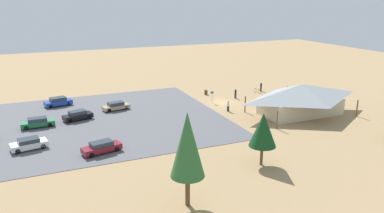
{
  "coord_description": "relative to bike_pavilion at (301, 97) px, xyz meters",
  "views": [
    {
      "loc": [
        29.85,
        56.54,
        17.88
      ],
      "look_at": [
        7.5,
        3.98,
        1.2
      ],
      "focal_mm": 34.93,
      "sensor_mm": 36.0,
      "label": 1
    }
  ],
  "objects": [
    {
      "name": "lot_sign",
      "position": [
        9.98,
        -11.4,
        -1.42
      ],
      "size": [
        0.56,
        0.08,
        2.2
      ],
      "color": "#99999E",
      "rests_on": "ground"
    },
    {
      "name": "bike_pavilion",
      "position": [
        0.0,
        0.0,
        0.0
      ],
      "size": [
        15.41,
        9.19,
        4.92
      ],
      "color": "beige",
      "rests_on": "ground"
    },
    {
      "name": "bicycle_blue_by_bin",
      "position": [
        -7.9,
        -13.85,
        -2.46
      ],
      "size": [
        1.24,
        1.19,
        0.84
      ],
      "color": "black",
      "rests_on": "ground"
    },
    {
      "name": "bicycle_silver_yard_front",
      "position": [
        -6.13,
        -12.49,
        -2.46
      ],
      "size": [
        1.46,
        0.86,
        0.83
      ],
      "color": "black",
      "rests_on": "ground"
    },
    {
      "name": "car_white_back_corner",
      "position": [
        39.81,
        -1.24,
        -2.09
      ],
      "size": [
        4.49,
        2.61,
        1.39
      ],
      "color": "white",
      "rests_on": "parking_lot_asphalt"
    },
    {
      "name": "visitor_at_bikes",
      "position": [
        4.6,
        -12.59,
        -1.89
      ],
      "size": [
        0.36,
        0.37,
        1.79
      ],
      "color": "#2D3347",
      "rests_on": "ground"
    },
    {
      "name": "bicycle_yellow_mid_cluster",
      "position": [
        -1.44,
        -14.5,
        -2.44
      ],
      "size": [
        0.79,
        1.61,
        0.9
      ],
      "color": "black",
      "rests_on": "ground"
    },
    {
      "name": "parking_lot_asphalt",
      "position": [
        33.29,
        -9.1,
        -2.81
      ],
      "size": [
        43.06,
        31.74,
        0.05
      ],
      "primitive_type": "cube",
      "color": "#56565B",
      "rests_on": "ground"
    },
    {
      "name": "bicycle_purple_trailside",
      "position": [
        -7.26,
        -4.52,
        -2.47
      ],
      "size": [
        0.58,
        1.64,
        0.8
      ],
      "color": "black",
      "rests_on": "ground"
    },
    {
      "name": "visitor_crossing_yard",
      "position": [
        -2.71,
        -15.32,
        -1.87
      ],
      "size": [
        0.4,
        0.38,
        1.82
      ],
      "color": "#2D3347",
      "rests_on": "ground"
    },
    {
      "name": "car_maroon_by_curb",
      "position": [
        31.81,
        3.31,
        -2.09
      ],
      "size": [
        4.89,
        2.68,
        1.4
      ],
      "color": "maroon",
      "rests_on": "parking_lot_asphalt"
    },
    {
      "name": "bicycle_black_lone_west",
      "position": [
        -8.85,
        -10.63,
        -2.46
      ],
      "size": [
        1.69,
        0.72,
        0.85
      ],
      "color": "black",
      "rests_on": "ground"
    },
    {
      "name": "car_tan_front_row",
      "position": [
        26.5,
        -13.71,
        -2.12
      ],
      "size": [
        4.61,
        2.48,
        1.33
      ],
      "color": "tan",
      "rests_on": "parking_lot_asphalt"
    },
    {
      "name": "ground",
      "position": [
        8.22,
        -10.94,
        -2.83
      ],
      "size": [
        160.0,
        160.0,
        0.0
      ],
      "primitive_type": "plane",
      "color": "#9E7F56",
      "rests_on": "ground"
    },
    {
      "name": "car_green_far_end",
      "position": [
        38.62,
        -9.56,
        -2.09
      ],
      "size": [
        4.63,
        1.92,
        1.39
      ],
      "color": "#1E6B3D",
      "rests_on": "parking_lot_asphalt"
    },
    {
      "name": "pine_west",
      "position": [
        26.81,
        18.13,
        2.93
      ],
      "size": [
        3.04,
        3.04,
        8.73
      ],
      "color": "brown",
      "rests_on": "ground"
    },
    {
      "name": "pine_center",
      "position": [
        16.08,
        13.56,
        1.3
      ],
      "size": [
        3.01,
        3.01,
        6.04
      ],
      "color": "brown",
      "rests_on": "ground"
    },
    {
      "name": "trash_bin",
      "position": [
        8.44,
        -17.23,
        -2.38
      ],
      "size": [
        0.6,
        0.6,
        0.9
      ],
      "primitive_type": "cylinder",
      "color": "brown",
      "rests_on": "ground"
    },
    {
      "name": "bicycle_green_yard_left",
      "position": [
        -7.59,
        -6.4,
        -2.48
      ],
      "size": [
        1.4,
        0.91,
        0.8
      ],
      "color": "black",
      "rests_on": "ground"
    },
    {
      "name": "car_black_inner_stall",
      "position": [
        32.93,
        -10.69,
        -2.07
      ],
      "size": [
        4.6,
        2.78,
        1.45
      ],
      "color": "black",
      "rests_on": "parking_lot_asphalt"
    },
    {
      "name": "car_blue_end_stall",
      "position": [
        35.09,
        -19.95,
        -2.05
      ],
      "size": [
        4.77,
        2.85,
        1.5
      ],
      "color": "#1E42B2",
      "rests_on": "parking_lot_asphalt"
    },
    {
      "name": "bicycle_white_near_sign",
      "position": [
        -8.61,
        -2.96,
        -2.45
      ],
      "size": [
        0.75,
        1.57,
        0.87
      ],
      "color": "black",
      "rests_on": "ground"
    },
    {
      "name": "bicycle_red_edge_north",
      "position": [
        -11.28,
        -6.46,
        -2.45
      ],
      "size": [
        1.49,
        0.97,
        0.88
      ],
      "color": "black",
      "rests_on": "ground"
    },
    {
      "name": "bicycle_orange_near_porch",
      "position": [
        -5.73,
        -9.12,
        -2.46
      ],
      "size": [
        1.52,
        0.86,
        0.85
      ],
      "color": "black",
      "rests_on": "ground"
    },
    {
      "name": "bicycle_teal_edge_south",
      "position": [
        -5.29,
        -10.8,
        -2.48
      ],
      "size": [
        1.64,
        0.53,
        0.8
      ],
      "color": "black",
      "rests_on": "ground"
    },
    {
      "name": "visitor_by_pavilion",
      "position": [
        9.77,
        -5.84,
        -1.87
      ],
      "size": [
        0.36,
        0.38,
        1.83
      ],
      "color": "#2D3347",
      "rests_on": "ground"
    }
  ]
}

